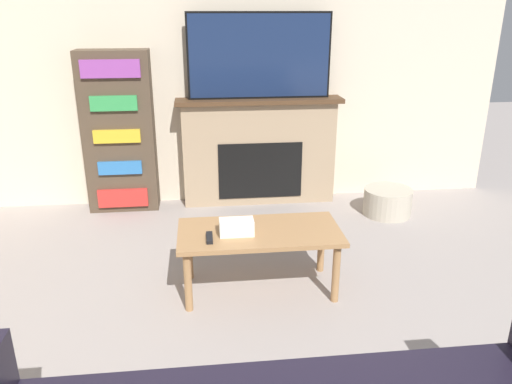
{
  "coord_description": "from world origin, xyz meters",
  "views": [
    {
      "loc": [
        -0.18,
        -0.49,
        1.82
      ],
      "look_at": [
        0.16,
        2.59,
        0.66
      ],
      "focal_mm": 35.0,
      "sensor_mm": 36.0,
      "label": 1
    }
  ],
  "objects": [
    {
      "name": "tissue_box",
      "position": [
        0.02,
        2.43,
        0.49
      ],
      "size": [
        0.22,
        0.12,
        0.1
      ],
      "color": "white",
      "rests_on": "coffee_table"
    },
    {
      "name": "wall_back",
      "position": [
        0.0,
        4.26,
        1.35
      ],
      "size": [
        5.42,
        0.06,
        2.7
      ],
      "color": "beige",
      "rests_on": "ground_plane"
    },
    {
      "name": "fireplace",
      "position": [
        0.36,
        4.11,
        0.51
      ],
      "size": [
        1.55,
        0.28,
        1.02
      ],
      "color": "tan",
      "rests_on": "ground_plane"
    },
    {
      "name": "bookshelf",
      "position": [
        -0.93,
        4.09,
        0.74
      ],
      "size": [
        0.63,
        0.29,
        1.47
      ],
      "color": "#4C3D2D",
      "rests_on": "ground_plane"
    },
    {
      "name": "tv",
      "position": [
        0.36,
        4.09,
        1.4
      ],
      "size": [
        1.3,
        0.03,
        0.76
      ],
      "color": "black",
      "rests_on": "fireplace"
    },
    {
      "name": "remote_control",
      "position": [
        -0.16,
        2.37,
        0.45
      ],
      "size": [
        0.04,
        0.15,
        0.02
      ],
      "color": "black",
      "rests_on": "coffee_table"
    },
    {
      "name": "coffee_table",
      "position": [
        0.17,
        2.47,
        0.38
      ],
      "size": [
        1.07,
        0.53,
        0.44
      ],
      "color": "#A87A4C",
      "rests_on": "ground_plane"
    },
    {
      "name": "storage_basket",
      "position": [
        1.51,
        3.64,
        0.12
      ],
      "size": [
        0.44,
        0.44,
        0.25
      ],
      "color": "#BCB29E",
      "rests_on": "ground_plane"
    }
  ]
}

